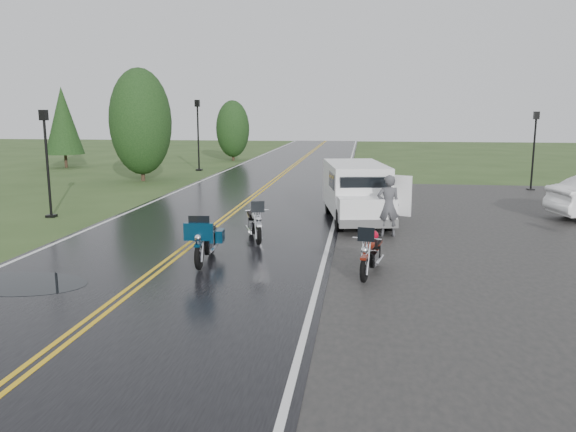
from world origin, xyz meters
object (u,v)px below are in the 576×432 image
object	(u,v)px
motorcycle_red	(365,259)
van_white	(340,200)
motorcycle_teal	(199,246)
motorcycle_silver	(258,226)
lamp_post_far_left	(198,135)
lamp_post_far_right	(534,151)
lamp_post_near_left	(47,164)
person_at_van	(388,207)

from	to	relation	value
motorcycle_red	van_white	bearing A→B (deg)	109.25
motorcycle_teal	van_white	xyz separation A→B (m)	(3.03, 4.91, 0.36)
motorcycle_silver	lamp_post_far_left	bearing A→B (deg)	92.07
motorcycle_silver	lamp_post_far_right	xyz separation A→B (m)	(10.71, 12.86, 1.27)
motorcycle_red	motorcycle_silver	world-z (taller)	motorcycle_silver
motorcycle_red	van_white	xyz separation A→B (m)	(-0.76, 5.40, 0.41)
van_white	lamp_post_far_left	xyz separation A→B (m)	(-9.60, 17.35, 1.23)
motorcycle_teal	motorcycle_silver	world-z (taller)	motorcycle_teal
van_white	lamp_post_far_right	bearing A→B (deg)	41.45
motorcycle_teal	lamp_post_near_left	distance (m)	9.46
person_at_van	lamp_post_far_right	bearing A→B (deg)	-128.16
person_at_van	lamp_post_near_left	distance (m)	11.81
motorcycle_red	motorcycle_silver	xyz separation A→B (m)	(-2.87, 3.07, 0.01)
motorcycle_teal	van_white	size ratio (longest dim) A/B	0.42
motorcycle_red	lamp_post_near_left	xyz separation A→B (m)	(-10.96, 6.53, 1.30)
motorcycle_red	motorcycle_silver	size ratio (longest dim) A/B	0.98
motorcycle_red	motorcycle_teal	xyz separation A→B (m)	(-3.79, 0.49, 0.05)
person_at_van	lamp_post_near_left	world-z (taller)	lamp_post_near_left
motorcycle_teal	van_white	bearing A→B (deg)	53.36
lamp_post_near_left	motorcycle_red	bearing A→B (deg)	-30.78
motorcycle_red	lamp_post_far_left	size ratio (longest dim) A/B	0.45
lamp_post_near_left	person_at_van	bearing A→B (deg)	-8.19
person_at_van	van_white	bearing A→B (deg)	-25.88
van_white	lamp_post_far_right	world-z (taller)	lamp_post_far_right
lamp_post_far_left	lamp_post_far_right	world-z (taller)	lamp_post_far_left
lamp_post_near_left	lamp_post_far_right	size ratio (longest dim) A/B	1.01
motorcycle_red	van_white	world-z (taller)	van_white
motorcycle_red	lamp_post_far_left	xyz separation A→B (m)	(-10.36, 22.74, 1.64)
motorcycle_teal	lamp_post_far_right	bearing A→B (deg)	48.08
motorcycle_silver	lamp_post_far_left	world-z (taller)	lamp_post_far_left
lamp_post_far_right	van_white	bearing A→B (deg)	-129.21
motorcycle_red	person_at_van	xyz separation A→B (m)	(0.69, 4.85, 0.33)
motorcycle_teal	lamp_post_near_left	world-z (taller)	lamp_post_near_left
motorcycle_red	motorcycle_teal	world-z (taller)	motorcycle_teal
van_white	person_at_van	world-z (taller)	van_white
person_at_van	lamp_post_far_right	world-z (taller)	lamp_post_far_right
van_white	lamp_post_far_left	bearing A→B (deg)	109.62
van_white	lamp_post_near_left	world-z (taller)	lamp_post_near_left
van_white	lamp_post_near_left	distance (m)	10.31
motorcycle_teal	motorcycle_red	bearing A→B (deg)	-12.29
person_at_van	motorcycle_silver	bearing A→B (deg)	21.30
motorcycle_teal	person_at_van	distance (m)	6.26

